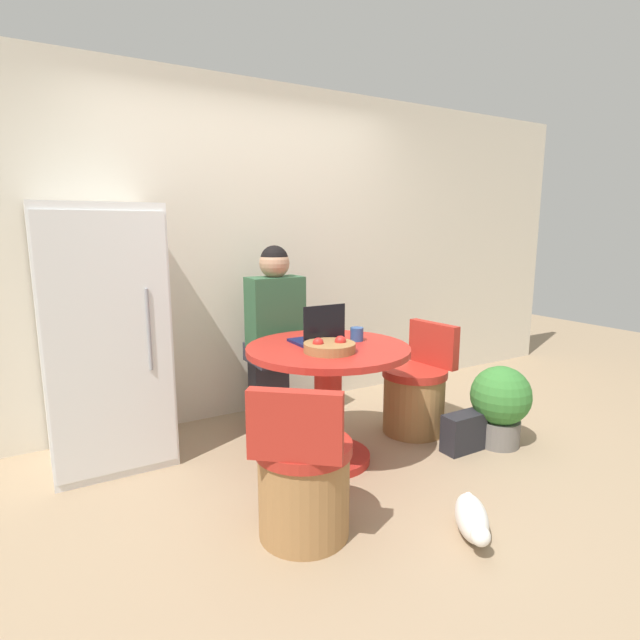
{
  "coord_description": "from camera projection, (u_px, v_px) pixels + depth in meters",
  "views": [
    {
      "loc": [
        -1.54,
        -2.27,
        1.5
      ],
      "look_at": [
        0.03,
        0.42,
        0.92
      ],
      "focal_mm": 28.0,
      "sensor_mm": 36.0,
      "label": 1
    }
  ],
  "objects": [
    {
      "name": "ground_plane",
      "position": [
        351.0,
        483.0,
        2.97
      ],
      "size": [
        12.0,
        12.0,
        0.0
      ],
      "primitive_type": "plane",
      "color": "#9E8466"
    },
    {
      "name": "wall_back",
      "position": [
        250.0,
        252.0,
        3.96
      ],
      "size": [
        7.0,
        0.06,
        2.6
      ],
      "color": "beige",
      "rests_on": "ground_plane"
    },
    {
      "name": "refrigerator",
      "position": [
        103.0,
        337.0,
        3.14
      ],
      "size": [
        0.71,
        0.68,
        1.64
      ],
      "color": "white",
      "rests_on": "ground_plane"
    },
    {
      "name": "dining_table",
      "position": [
        328.0,
        385.0,
        3.16
      ],
      "size": [
        1.03,
        1.03,
        0.77
      ],
      "color": "#B2261E",
      "rests_on": "ground_plane"
    },
    {
      "name": "chair_right_side",
      "position": [
        416.0,
        395.0,
        3.67
      ],
      "size": [
        0.48,
        0.47,
        0.8
      ],
      "rotation": [
        0.0,
        0.0,
        -1.47
      ],
      "color": "#9E7042",
      "rests_on": "ground_plane"
    },
    {
      "name": "chair_near_left_corner",
      "position": [
        303.0,
        483.0,
        2.41
      ],
      "size": [
        0.54,
        0.54,
        0.8
      ],
      "rotation": [
        0.0,
        0.0,
        2.45
      ],
      "color": "#9E7042",
      "rests_on": "ground_plane"
    },
    {
      "name": "person_seated",
      "position": [
        273.0,
        327.0,
        3.72
      ],
      "size": [
        0.4,
        0.37,
        1.37
      ],
      "rotation": [
        0.0,
        0.0,
        3.14
      ],
      "color": "#2D2D38",
      "rests_on": "ground_plane"
    },
    {
      "name": "laptop",
      "position": [
        319.0,
        335.0,
        3.18
      ],
      "size": [
        0.3,
        0.24,
        0.26
      ],
      "rotation": [
        0.0,
        0.0,
        3.14
      ],
      "color": "#141947",
      "rests_on": "dining_table"
    },
    {
      "name": "fruit_bowl",
      "position": [
        330.0,
        347.0,
        2.96
      ],
      "size": [
        0.31,
        0.31,
        0.09
      ],
      "color": "olive",
      "rests_on": "dining_table"
    },
    {
      "name": "coffee_cup",
      "position": [
        357.0,
        334.0,
        3.25
      ],
      "size": [
        0.09,
        0.09,
        0.09
      ],
      "color": "#2D4C84",
      "rests_on": "dining_table"
    },
    {
      "name": "cat",
      "position": [
        472.0,
        519.0,
        2.44
      ],
      "size": [
        0.33,
        0.4,
        0.18
      ],
      "rotation": [
        0.0,
        0.0,
        4.08
      ],
      "color": "white",
      "rests_on": "ground_plane"
    },
    {
      "name": "potted_plant",
      "position": [
        500.0,
        402.0,
        3.44
      ],
      "size": [
        0.41,
        0.41,
        0.56
      ],
      "color": "slate",
      "rests_on": "ground_plane"
    },
    {
      "name": "handbag",
      "position": [
        463.0,
        432.0,
        3.37
      ],
      "size": [
        0.3,
        0.14,
        0.26
      ],
      "color": "#232328",
      "rests_on": "ground_plane"
    }
  ]
}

